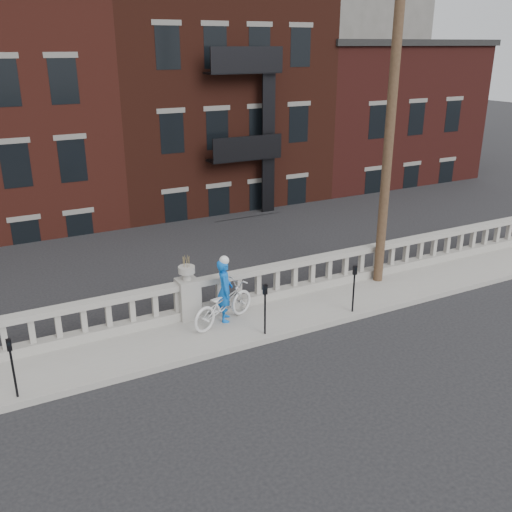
{
  "coord_description": "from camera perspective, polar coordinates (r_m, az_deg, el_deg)",
  "views": [
    {
      "loc": [
        -4.88,
        -9.17,
        7.09
      ],
      "look_at": [
        1.67,
        3.2,
        1.87
      ],
      "focal_mm": 40.0,
      "sensor_mm": 36.0,
      "label": 1
    }
  ],
  "objects": [
    {
      "name": "parking_meter_b",
      "position": [
        12.86,
        -23.24,
        -9.66
      ],
      "size": [
        0.1,
        0.09,
        1.36
      ],
      "color": "black",
      "rests_on": "sidewalk"
    },
    {
      "name": "balustrade",
      "position": [
        15.42,
        -6.82,
        -4.43
      ],
      "size": [
        28.0,
        0.34,
        1.03
      ],
      "color": "gray",
      "rests_on": "sidewalk"
    },
    {
      "name": "sidewalk",
      "position": [
        14.88,
        -5.38,
        -7.79
      ],
      "size": [
        32.0,
        2.2,
        0.15
      ],
      "primitive_type": "cube",
      "color": "gray",
      "rests_on": "ground"
    },
    {
      "name": "planter_pedestal",
      "position": [
        15.34,
        -6.85,
        -3.79
      ],
      "size": [
        0.55,
        0.55,
        1.76
      ],
      "color": "gray",
      "rests_on": "sidewalk"
    },
    {
      "name": "ground",
      "position": [
        12.58,
        0.11,
        -13.85
      ],
      "size": [
        120.0,
        120.0,
        0.0
      ],
      "primitive_type": "plane",
      "color": "black",
      "rests_on": "ground"
    },
    {
      "name": "parking_meter_d",
      "position": [
        15.7,
        9.78,
        -2.7
      ],
      "size": [
        0.1,
        0.09,
        1.36
      ],
      "color": "black",
      "rests_on": "sidewalk"
    },
    {
      "name": "bicycle",
      "position": [
        15.01,
        -3.31,
        -4.8
      ],
      "size": [
        2.19,
        1.41,
        1.09
      ],
      "primitive_type": "imported",
      "rotation": [
        0.0,
        0.0,
        1.93
      ],
      "color": "silver",
      "rests_on": "sidewalk"
    },
    {
      "name": "lower_level",
      "position": [
        32.98,
        -18.53,
        11.65
      ],
      "size": [
        80.0,
        44.0,
        20.8
      ],
      "color": "#605E59",
      "rests_on": "ground"
    },
    {
      "name": "utility_pole",
      "position": [
        17.01,
        13.35,
        13.67
      ],
      "size": [
        1.6,
        0.28,
        10.0
      ],
      "color": "#422D1E",
      "rests_on": "sidewalk"
    },
    {
      "name": "cyclist",
      "position": [
        15.04,
        -3.14,
        -3.44
      ],
      "size": [
        0.62,
        0.73,
        1.72
      ],
      "primitive_type": "imported",
      "rotation": [
        0.0,
        0.0,
        1.18
      ],
      "color": "blue",
      "rests_on": "sidewalk"
    },
    {
      "name": "parking_meter_c",
      "position": [
        14.3,
        0.91,
        -4.78
      ],
      "size": [
        0.1,
        0.09,
        1.36
      ],
      "color": "black",
      "rests_on": "sidewalk"
    }
  ]
}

